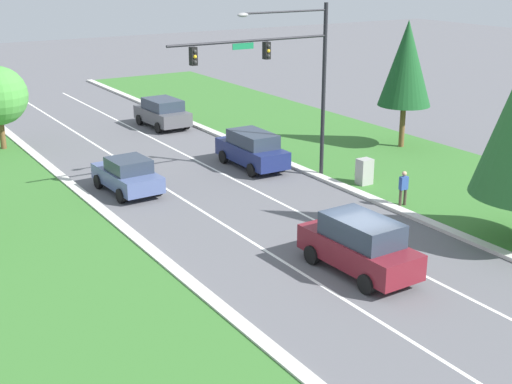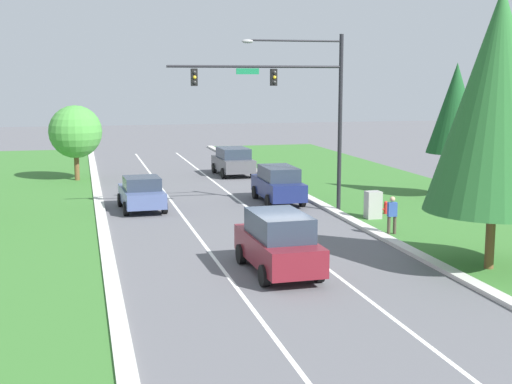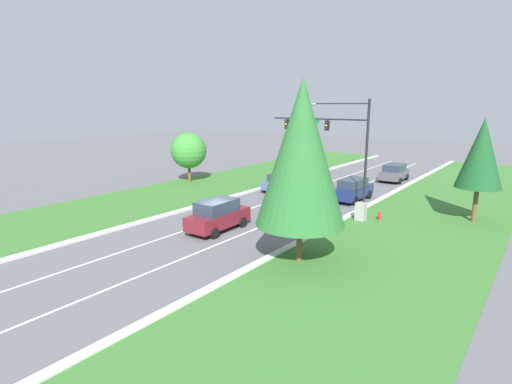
# 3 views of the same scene
# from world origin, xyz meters

# --- Properties ---
(ground_plane) EXTENTS (160.00, 160.00, 0.00)m
(ground_plane) POSITION_xyz_m (0.00, 0.00, 0.00)
(ground_plane) COLOR #5B5B60
(curb_strip_right) EXTENTS (0.50, 90.00, 0.15)m
(curb_strip_right) POSITION_xyz_m (5.65, 0.00, 0.07)
(curb_strip_right) COLOR beige
(curb_strip_right) RESTS_ON ground_plane
(curb_strip_left) EXTENTS (0.50, 90.00, 0.15)m
(curb_strip_left) POSITION_xyz_m (-5.65, 0.00, 0.07)
(curb_strip_left) COLOR beige
(curb_strip_left) RESTS_ON ground_plane
(lane_stripe_inner_left) EXTENTS (0.14, 81.00, 0.01)m
(lane_stripe_inner_left) POSITION_xyz_m (-1.80, 0.00, 0.00)
(lane_stripe_inner_left) COLOR white
(lane_stripe_inner_left) RESTS_ON ground_plane
(lane_stripe_inner_right) EXTENTS (0.14, 81.00, 0.01)m
(lane_stripe_inner_right) POSITION_xyz_m (1.80, 0.00, 0.00)
(lane_stripe_inner_right) COLOR white
(lane_stripe_inner_right) RESTS_ON ground_plane
(traffic_signal_mast) EXTENTS (8.59, 0.41, 8.72)m
(traffic_signal_mast) POSITION_xyz_m (3.62, 10.21, 5.79)
(traffic_signal_mast) COLOR black
(traffic_signal_mast) RESTS_ON ground_plane
(graphite_suv) EXTENTS (2.39, 4.64, 1.90)m
(graphite_suv) POSITION_xyz_m (3.65, 24.67, 0.99)
(graphite_suv) COLOR #4C4C51
(graphite_suv) RESTS_ON ground_plane
(slate_blue_sedan) EXTENTS (2.28, 4.38, 1.72)m
(slate_blue_sedan) POSITION_xyz_m (-3.57, 12.91, 0.87)
(slate_blue_sedan) COLOR #475684
(slate_blue_sedan) RESTS_ON ground_plane
(burgundy_suv) EXTENTS (2.21, 4.86, 2.10)m
(burgundy_suv) POSITION_xyz_m (-0.03, -0.08, 1.07)
(burgundy_suv) COLOR maroon
(burgundy_suv) RESTS_ON ground_plane
(navy_suv) EXTENTS (2.07, 4.88, 1.97)m
(navy_suv) POSITION_xyz_m (3.72, 13.40, 1.02)
(navy_suv) COLOR navy
(navy_suv) RESTS_ON ground_plane
(utility_cabinet) EXTENTS (0.70, 0.60, 1.37)m
(utility_cabinet) POSITION_xyz_m (6.78, 7.75, 0.68)
(utility_cabinet) COLOR #9E9E99
(utility_cabinet) RESTS_ON ground_plane
(pedestrian) EXTENTS (0.40, 0.25, 1.69)m
(pedestrian) POSITION_xyz_m (6.19, 4.36, 0.94)
(pedestrian) COLOR #42382D
(pedestrian) RESTS_ON ground_plane
(fire_hydrant) EXTENTS (0.34, 0.20, 0.70)m
(fire_hydrant) POSITION_xyz_m (7.85, 8.67, 0.34)
(fire_hydrant) COLOR red
(fire_hydrant) RESTS_ON ground_plane
(conifer_near_right_tree) EXTENTS (4.70, 4.70, 9.63)m
(conifer_near_right_tree) POSITION_xyz_m (7.15, -1.55, 5.87)
(conifer_near_right_tree) COLOR brown
(conifer_near_right_tree) RESTS_ON ground_plane
(conifer_far_right_tree) EXTENTS (3.06, 3.06, 7.45)m
(conifer_far_right_tree) POSITION_xyz_m (13.42, 12.28, 4.98)
(conifer_far_right_tree) COLOR brown
(conifer_far_right_tree) RESTS_ON ground_plane
(oak_far_left_tree) EXTENTS (3.38, 3.38, 4.91)m
(oak_far_left_tree) POSITION_xyz_m (-6.78, 24.22, 3.20)
(oak_far_left_tree) COLOR brown
(oak_far_left_tree) RESTS_ON ground_plane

